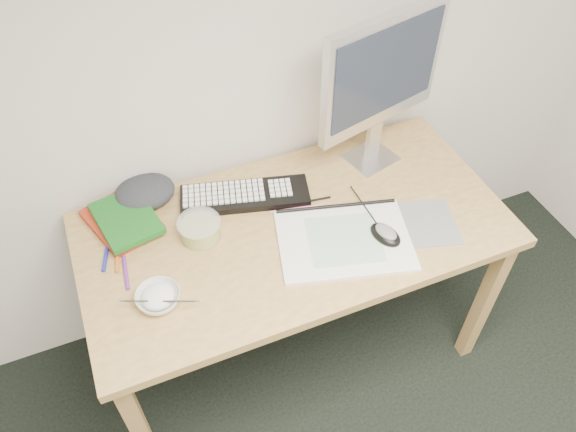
% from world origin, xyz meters
% --- Properties ---
extents(desk, '(1.40, 0.70, 0.75)m').
position_xyz_m(desk, '(0.27, 1.43, 0.67)').
color(desk, tan).
rests_on(desk, ground).
extents(mousepad, '(0.27, 0.26, 0.00)m').
position_xyz_m(mousepad, '(0.66, 1.28, 0.75)').
color(mousepad, gray).
rests_on(mousepad, desk).
extents(sketchpad, '(0.48, 0.40, 0.01)m').
position_xyz_m(sketchpad, '(0.39, 1.31, 0.76)').
color(sketchpad, white).
rests_on(sketchpad, desk).
extents(keyboard, '(0.46, 0.25, 0.03)m').
position_xyz_m(keyboard, '(0.16, 1.62, 0.76)').
color(keyboard, black).
rests_on(keyboard, desk).
extents(monitor, '(0.48, 0.19, 0.57)m').
position_xyz_m(monitor, '(0.66, 1.63, 1.11)').
color(monitor, silver).
rests_on(monitor, desk).
extents(mouse, '(0.10, 0.13, 0.04)m').
position_xyz_m(mouse, '(0.52, 1.27, 0.78)').
color(mouse, black).
rests_on(mouse, sketchpad).
extents(rice_bowl, '(0.15, 0.15, 0.04)m').
position_xyz_m(rice_bowl, '(-0.21, 1.31, 0.77)').
color(rice_bowl, white).
rests_on(rice_bowl, desk).
extents(chopsticks, '(0.21, 0.10, 0.02)m').
position_xyz_m(chopsticks, '(-0.21, 1.28, 0.79)').
color(chopsticks, '#B3B2B5').
rests_on(chopsticks, rice_bowl).
extents(fruit_tub, '(0.14, 0.14, 0.07)m').
position_xyz_m(fruit_tub, '(-0.03, 1.51, 0.78)').
color(fruit_tub, gold).
rests_on(fruit_tub, desk).
extents(book_red, '(0.25, 0.29, 0.02)m').
position_xyz_m(book_red, '(-0.25, 1.66, 0.76)').
color(book_red, maroon).
rests_on(book_red, desk).
extents(book_green, '(0.22, 0.27, 0.02)m').
position_xyz_m(book_green, '(-0.23, 1.64, 0.79)').
color(book_green, '#165B1B').
rests_on(book_green, book_red).
extents(cloth_lump, '(0.18, 0.15, 0.07)m').
position_xyz_m(cloth_lump, '(-0.15, 1.74, 0.79)').
color(cloth_lump, '#282B30').
rests_on(cloth_lump, desk).
extents(pencil_pink, '(0.18, 0.04, 0.01)m').
position_xyz_m(pencil_pink, '(0.31, 1.50, 0.75)').
color(pencil_pink, pink).
rests_on(pencil_pink, desk).
extents(pencil_tan, '(0.15, 0.09, 0.01)m').
position_xyz_m(pencil_tan, '(0.35, 1.50, 0.75)').
color(pencil_tan, tan).
rests_on(pencil_tan, desk).
extents(pencil_black, '(0.20, 0.03, 0.01)m').
position_xyz_m(pencil_black, '(0.34, 1.52, 0.75)').
color(pencil_black, black).
rests_on(pencil_black, desk).
extents(marker_blue, '(0.05, 0.13, 0.01)m').
position_xyz_m(marker_blue, '(-0.32, 1.55, 0.76)').
color(marker_blue, '#1D219E').
rests_on(marker_blue, desk).
extents(marker_orange, '(0.03, 0.13, 0.01)m').
position_xyz_m(marker_orange, '(-0.29, 1.52, 0.76)').
color(marker_orange, orange).
rests_on(marker_orange, desk).
extents(marker_purple, '(0.02, 0.13, 0.01)m').
position_xyz_m(marker_purple, '(-0.28, 1.45, 0.76)').
color(marker_purple, '#6B278F').
rests_on(marker_purple, desk).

